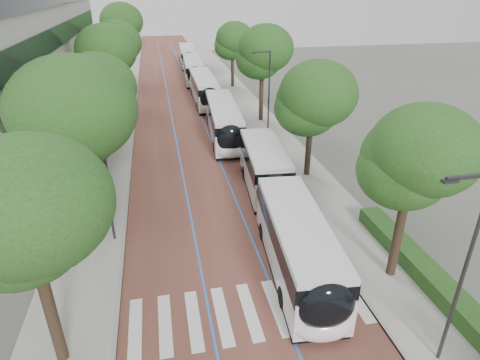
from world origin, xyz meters
name	(u,v)px	position (x,y,z in m)	size (l,w,h in m)	color
ground	(250,329)	(0.00, 0.00, 0.00)	(160.00, 160.00, 0.00)	#51544C
road	(180,97)	(0.00, 40.00, 0.01)	(11.00, 140.00, 0.02)	brown
sidewalk_left	(121,99)	(-7.50, 40.00, 0.06)	(4.00, 140.00, 0.12)	gray
sidewalk_right	(237,93)	(7.50, 40.00, 0.06)	(4.00, 140.00, 0.12)	gray
kerb_left	(136,99)	(-5.60, 40.00, 0.06)	(0.20, 140.00, 0.14)	gray
kerb_right	(223,94)	(5.60, 40.00, 0.06)	(0.20, 140.00, 0.14)	gray
zebra_crossing	(250,311)	(0.20, 1.00, 0.03)	(10.55, 3.60, 0.01)	silver
lane_line_left	(168,97)	(-1.60, 40.00, 0.02)	(0.12, 126.00, 0.01)	blue
lane_line_right	(193,96)	(1.60, 40.00, 0.02)	(0.12, 126.00, 0.01)	blue
hedge	(442,289)	(9.10, 0.00, 0.52)	(1.20, 14.00, 0.80)	#193E15
streetlight_near	(463,260)	(6.62, -3.00, 4.82)	(1.82, 0.20, 8.00)	#2D2D30
streetlight_far	(267,89)	(6.62, 22.00, 4.82)	(1.82, 0.20, 8.00)	#2D2D30
lamp_post_left	(104,175)	(-6.10, 8.00, 4.12)	(0.14, 0.14, 8.00)	#2D2D30
trees_left	(103,63)	(-7.50, 26.98, 6.78)	(6.43, 60.82, 10.30)	black
trees_right	(277,71)	(7.70, 22.68, 6.21)	(5.53, 46.93, 9.23)	black
lead_bus	(281,207)	(3.42, 7.01, 1.63)	(4.12, 18.54, 3.20)	black
bus_queued_0	(224,122)	(2.88, 23.28, 1.62)	(3.32, 12.53, 3.20)	silver
bus_queued_1	(204,90)	(2.71, 36.30, 1.62)	(2.64, 12.42, 3.20)	silver
bus_queued_2	(193,70)	(2.64, 49.03, 1.62)	(3.02, 12.49, 3.20)	silver
bus_queued_3	(187,56)	(2.97, 62.03, 1.62)	(2.97, 12.48, 3.20)	silver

